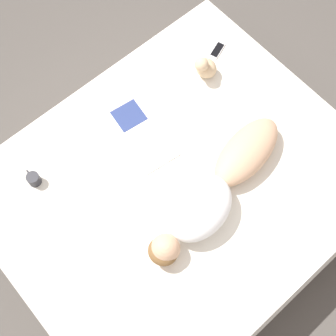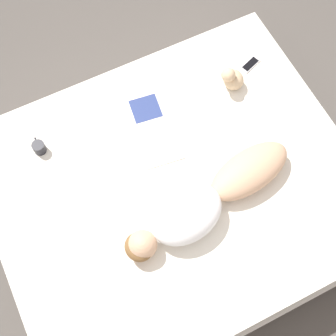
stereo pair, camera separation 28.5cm
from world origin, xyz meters
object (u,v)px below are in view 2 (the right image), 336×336
at_px(coffee_mug, 39,147).
at_px(cell_phone, 250,64).
at_px(person, 206,201).
at_px(open_magazine, 152,126).

height_order(coffee_mug, cell_phone, coffee_mug).
xyz_separation_m(person, cell_phone, (0.76, -0.76, -0.09)).
distance_m(person, coffee_mug, 1.10).
bearing_deg(open_magazine, coffee_mug, 84.87).
bearing_deg(coffee_mug, person, -136.10).
bearing_deg(person, open_magazine, -4.39).
distance_m(coffee_mug, cell_phone, 1.52).
bearing_deg(open_magazine, person, -167.55).
relative_size(person, open_magazine, 2.02).
distance_m(open_magazine, coffee_mug, 0.72).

